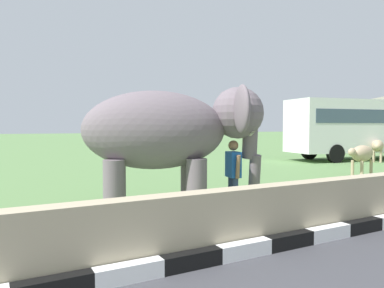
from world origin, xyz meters
name	(u,v)px	position (x,y,z in m)	size (l,w,h in m)	color
barrier_parapet	(188,227)	(2.00, 4.18, 0.50)	(28.00, 0.36, 1.00)	tan
elephant	(171,132)	(2.97, 6.77, 1.85)	(4.07, 3.05, 2.86)	slate
person_handler	(233,172)	(4.32, 6.34, 0.93)	(0.31, 0.68, 1.66)	navy
bus_white	(366,125)	(19.23, 13.80, 2.08)	(10.17, 4.21, 3.50)	silver
cow_near	(378,146)	(18.50, 12.53, 0.87)	(1.81, 1.38, 1.23)	tan
cow_mid	(362,154)	(12.40, 9.02, 0.87)	(1.93, 0.95, 1.23)	tan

